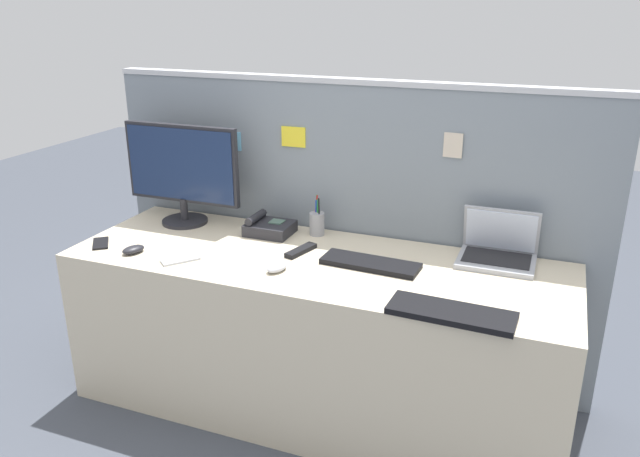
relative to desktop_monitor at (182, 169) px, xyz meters
name	(u,v)px	position (x,y,z in m)	size (l,w,h in m)	color
ground_plane	(316,402)	(0.76, -0.20, -0.97)	(10.00, 10.00, 0.00)	#424751
desk	(316,334)	(0.76, -0.20, -0.61)	(2.09, 0.71, 0.70)	beige
cubicle_divider	(346,229)	(0.76, 0.19, -0.26)	(2.32, 0.08, 1.40)	gray
desktop_monitor	(182,169)	(0.00, 0.00, 0.00)	(0.58, 0.22, 0.47)	#232328
laptop	(498,249)	(1.46, 0.06, -0.21)	(0.31, 0.25, 0.21)	#9EA0A8
desk_phone	(269,227)	(0.44, 0.00, -0.23)	(0.20, 0.17, 0.09)	#232328
keyboard_main	(370,264)	(0.99, -0.18, -0.25)	(0.40, 0.13, 0.02)	black
keyboard_spare	(451,313)	(1.37, -0.49, -0.25)	(0.43, 0.16, 0.02)	black
computer_mouse_right_hand	(133,250)	(0.01, -0.42, -0.25)	(0.06, 0.10, 0.03)	#232328
computer_mouse_left_hand	(277,267)	(0.66, -0.37, -0.25)	(0.06, 0.10, 0.03)	#B2B5BC
pen_cup	(317,223)	(0.65, 0.07, -0.21)	(0.07, 0.07, 0.19)	#99999E
cell_phone_silver_slab	(180,260)	(0.24, -0.42, -0.26)	(0.06, 0.15, 0.01)	#B7BAC1
cell_phone_black_slab	(101,243)	(-0.19, -0.39, -0.26)	(0.06, 0.14, 0.01)	black
tv_remote	(301,251)	(0.67, -0.16, -0.25)	(0.04, 0.17, 0.02)	black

